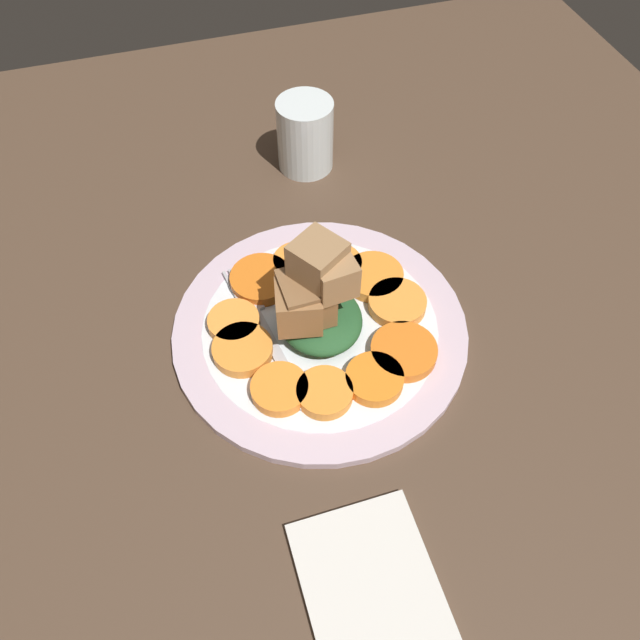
{
  "coord_description": "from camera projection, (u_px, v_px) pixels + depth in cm",
  "views": [
    {
      "loc": [
        35.99,
        -11.04,
        54.69
      ],
      "look_at": [
        0.0,
        0.0,
        4.1
      ],
      "focal_mm": 35.0,
      "sensor_mm": 36.0,
      "label": 1
    }
  ],
  "objects": [
    {
      "name": "carrot_slice_9",
      "position": [
        243.0,
        350.0,
        0.61
      ],
      "size": [
        5.99,
        5.99,
        1.25
      ],
      "primitive_type": "cylinder",
      "color": "orange",
      "rests_on": "plate"
    },
    {
      "name": "carrot_slice_2",
      "position": [
        404.0,
        351.0,
        0.61
      ],
      "size": [
        6.58,
        6.58,
        1.25
      ],
      "primitive_type": "cylinder",
      "color": "orange",
      "rests_on": "plate"
    },
    {
      "name": "carrot_slice_5",
      "position": [
        336.0,
        265.0,
        0.68
      ],
      "size": [
        5.71,
        5.71,
        1.25
      ],
      "primitive_type": "cylinder",
      "color": "orange",
      "rests_on": "plate"
    },
    {
      "name": "carrot_slice_7",
      "position": [
        261.0,
        279.0,
        0.67
      ],
      "size": [
        6.64,
        6.64,
        1.25
      ],
      "primitive_type": "cylinder",
      "color": "orange",
      "rests_on": "plate"
    },
    {
      "name": "carrot_slice_4",
      "position": [
        373.0,
        277.0,
        0.67
      ],
      "size": [
        6.43,
        6.43,
        1.25
      ],
      "primitive_type": "cylinder",
      "color": "orange",
      "rests_on": "plate"
    },
    {
      "name": "carrot_slice_3",
      "position": [
        397.0,
        304.0,
        0.65
      ],
      "size": [
        6.05,
        6.05,
        1.25
      ],
      "primitive_type": "cylinder",
      "color": "orange",
      "rests_on": "plate"
    },
    {
      "name": "carrot_slice_0",
      "position": [
        325.0,
        393.0,
        0.58
      ],
      "size": [
        5.37,
        5.37,
        1.25
      ],
      "primitive_type": "cylinder",
      "color": "orange",
      "rests_on": "plate"
    },
    {
      "name": "center_pile",
      "position": [
        315.0,
        300.0,
        0.6
      ],
      "size": [
        9.43,
        9.11,
        11.2
      ],
      "color": "#235128",
      "rests_on": "plate"
    },
    {
      "name": "carrot_slice_10",
      "position": [
        280.0,
        389.0,
        0.59
      ],
      "size": [
        5.49,
        5.49,
        1.25
      ],
      "primitive_type": "cylinder",
      "color": "orange",
      "rests_on": "plate"
    },
    {
      "name": "plate",
      "position": [
        320.0,
        329.0,
        0.64
      ],
      "size": [
        30.28,
        30.28,
        1.05
      ],
      "color": "silver",
      "rests_on": "table_slab"
    },
    {
      "name": "carrot_slice_8",
      "position": [
        234.0,
        322.0,
        0.63
      ],
      "size": [
        5.3,
        5.3,
        1.25
      ],
      "primitive_type": "cylinder",
      "color": "#F99539",
      "rests_on": "plate"
    },
    {
      "name": "fork",
      "position": [
        264.0,
        329.0,
        0.63
      ],
      "size": [
        19.06,
        4.59,
        0.4
      ],
      "rotation": [
        0.0,
        0.0,
        0.15
      ],
      "color": "#B2B2B7",
      "rests_on": "plate"
    },
    {
      "name": "table_slab",
      "position": [
        320.0,
        338.0,
        0.66
      ],
      "size": [
        120.0,
        120.0,
        2.0
      ],
      "primitive_type": "cube",
      "color": "#4C3828",
      "rests_on": "ground"
    },
    {
      "name": "carrot_slice_1",
      "position": [
        374.0,
        379.0,
        0.59
      ],
      "size": [
        5.6,
        5.6,
        1.25
      ],
      "primitive_type": "cylinder",
      "color": "orange",
      "rests_on": "plate"
    },
    {
      "name": "water_glass",
      "position": [
        305.0,
        135.0,
        0.77
      ],
      "size": [
        7.01,
        7.01,
        9.01
      ],
      "color": "silver",
      "rests_on": "table_slab"
    },
    {
      "name": "napkin",
      "position": [
        380.0,
        615.0,
        0.48
      ],
      "size": [
        17.57,
        10.54,
        0.8
      ],
      "color": "silver",
      "rests_on": "table_slab"
    },
    {
      "name": "carrot_slice_6",
      "position": [
        298.0,
        262.0,
        0.68
      ],
      "size": [
        5.26,
        5.26,
        1.25
      ],
      "primitive_type": "cylinder",
      "color": "orange",
      "rests_on": "plate"
    }
  ]
}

